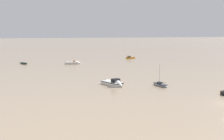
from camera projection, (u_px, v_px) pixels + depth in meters
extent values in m
cube|color=orange|center=(131.00, 58.00, 109.48)|extent=(4.17, 3.19, 0.76)
cone|color=orange|center=(127.00, 58.00, 108.18)|extent=(1.77, 1.91, 1.52)
cube|color=#33383F|center=(130.00, 57.00, 109.41)|extent=(4.26, 3.26, 0.08)
cube|color=#33383F|center=(129.00, 57.00, 108.78)|extent=(1.38, 1.49, 0.59)
cube|color=#384751|center=(128.00, 57.00, 108.48)|extent=(0.71, 1.12, 0.47)
cube|color=black|center=(134.00, 57.00, 110.68)|extent=(0.35, 0.38, 0.54)
cube|color=white|center=(72.00, 63.00, 91.06)|extent=(5.09, 3.07, 0.93)
cone|color=white|center=(79.00, 63.00, 91.04)|extent=(1.90, 2.18, 1.87)
cube|color=brown|center=(72.00, 62.00, 91.00)|extent=(5.20, 3.13, 0.10)
cube|color=brown|center=(74.00, 61.00, 90.94)|extent=(0.55, 0.71, 0.52)
cube|color=black|center=(65.00, 63.00, 91.05)|extent=(0.37, 0.43, 0.66)
ellipsoid|color=gray|center=(160.00, 85.00, 54.90)|extent=(2.28, 4.64, 0.77)
cube|color=#33383F|center=(160.00, 84.00, 54.85)|extent=(2.01, 3.96, 0.08)
cube|color=#33383F|center=(160.00, 83.00, 55.02)|extent=(0.97, 1.21, 0.28)
cylinder|color=#B7BABF|center=(160.00, 73.00, 54.88)|extent=(0.08, 0.08, 4.22)
cylinder|color=beige|center=(162.00, 82.00, 54.28)|extent=(0.66, 2.43, 0.15)
ellipsoid|color=#23602D|center=(24.00, 64.00, 91.30)|extent=(3.28, 4.12, 0.63)
cube|color=black|center=(24.00, 63.00, 91.26)|extent=(3.09, 3.83, 0.08)
cube|color=black|center=(24.00, 63.00, 91.28)|extent=(1.18, 0.87, 0.06)
cube|color=white|center=(112.00, 84.00, 55.97)|extent=(4.20, 5.56, 1.01)
cone|color=white|center=(120.00, 86.00, 53.92)|extent=(2.53, 2.34, 2.03)
cube|color=black|center=(112.00, 82.00, 55.86)|extent=(4.29, 5.69, 0.11)
cube|color=black|center=(116.00, 80.00, 54.90)|extent=(1.99, 1.82, 0.79)
cube|color=#384751|center=(118.00, 81.00, 54.42)|extent=(1.50, 0.93, 0.63)
cube|color=black|center=(105.00, 81.00, 57.85)|extent=(0.50, 0.46, 0.72)
cone|color=black|center=(224.00, 94.00, 46.84)|extent=(1.78, 2.07, 1.80)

